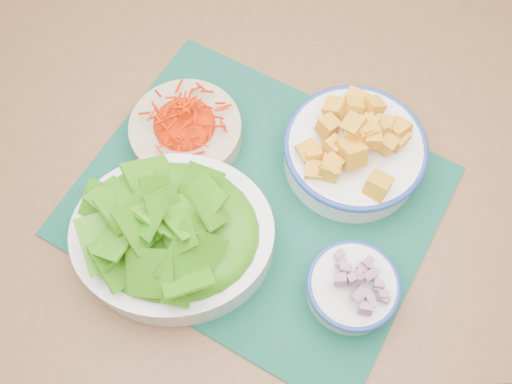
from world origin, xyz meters
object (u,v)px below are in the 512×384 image
placemat (256,200)px  squash_bowl (356,145)px  carrot_bowl (185,127)px  onion_bowl (353,286)px  lettuce_bowl (172,231)px  table (267,188)px

placemat → squash_bowl: 0.18m
placemat → carrot_bowl: bearing=165.0°
placemat → onion_bowl: bearing=-17.5°
lettuce_bowl → onion_bowl: size_ratio=2.41×
squash_bowl → lettuce_bowl: 0.31m
table → carrot_bowl: 0.21m
lettuce_bowl → onion_bowl: 0.27m
table → placemat: (-0.01, -0.08, 0.11)m
table → lettuce_bowl: 0.27m
placemat → squash_bowl: (0.14, 0.10, 0.06)m
squash_bowl → table: bearing=-172.0°
carrot_bowl → squash_bowl: size_ratio=0.87×
squash_bowl → lettuce_bowl: lettuce_bowl is taller
placemat → onion_bowl: onion_bowl is taller
carrot_bowl → lettuce_bowl: size_ratio=0.71×
onion_bowl → table: bearing=127.8°
table → squash_bowl: bearing=-4.2°
table → onion_bowl: 0.30m
table → lettuce_bowl: lettuce_bowl is taller
table → placemat: placemat is taller
placemat → lettuce_bowl: (-0.11, -0.10, 0.06)m
squash_bowl → onion_bowl: (0.02, -0.22, -0.02)m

